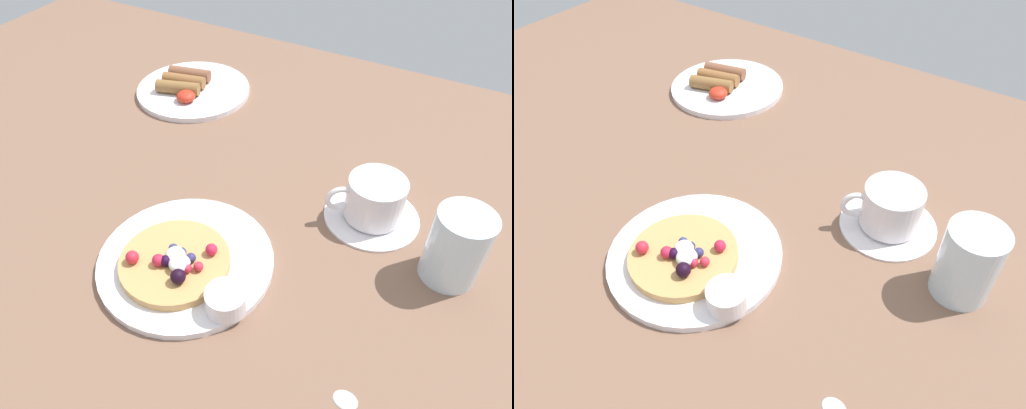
# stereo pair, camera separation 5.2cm
# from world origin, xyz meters

# --- Properties ---
(ground_plane) EXTENTS (1.80, 1.13, 0.03)m
(ground_plane) POSITION_xyz_m (0.00, 0.00, -0.01)
(ground_plane) COLOR brown
(pancake_plate) EXTENTS (0.24, 0.24, 0.01)m
(pancake_plate) POSITION_xyz_m (-0.02, -0.13, 0.01)
(pancake_plate) COLOR white
(pancake_plate) RESTS_ON ground_plane
(pancake_with_berries) EXTENTS (0.15, 0.15, 0.03)m
(pancake_with_berries) POSITION_xyz_m (-0.03, -0.15, 0.02)
(pancake_with_berries) COLOR tan
(pancake_with_berries) RESTS_ON pancake_plate
(syrup_ramekin) EXTENTS (0.05, 0.05, 0.03)m
(syrup_ramekin) POSITION_xyz_m (0.07, -0.17, 0.03)
(syrup_ramekin) COLOR white
(syrup_ramekin) RESTS_ON pancake_plate
(breakfast_plate) EXTENTS (0.23, 0.23, 0.01)m
(breakfast_plate) POSITION_xyz_m (-0.27, 0.26, 0.01)
(breakfast_plate) COLOR white
(breakfast_plate) RESTS_ON ground_plane
(fried_breakfast) EXTENTS (0.11, 0.12, 0.03)m
(fried_breakfast) POSITION_xyz_m (-0.29, 0.25, 0.02)
(fried_breakfast) COLOR brown
(fried_breakfast) RESTS_ON breakfast_plate
(coffee_saucer) EXTENTS (0.14, 0.14, 0.01)m
(coffee_saucer) POSITION_xyz_m (0.17, 0.08, 0.00)
(coffee_saucer) COLOR white
(coffee_saucer) RESTS_ON ground_plane
(coffee_cup) EXTENTS (0.11, 0.09, 0.06)m
(coffee_cup) POSITION_xyz_m (0.17, 0.08, 0.04)
(coffee_cup) COLOR white
(coffee_cup) RESTS_ON coffee_saucer
(water_glass) EXTENTS (0.07, 0.07, 0.11)m
(water_glass) POSITION_xyz_m (0.30, 0.03, 0.05)
(water_glass) COLOR silver
(water_glass) RESTS_ON ground_plane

